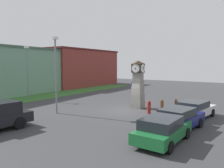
{
  "coord_description": "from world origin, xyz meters",
  "views": [
    {
      "loc": [
        -17.41,
        -10.37,
        4.31
      ],
      "look_at": [
        0.71,
        1.76,
        2.35
      ],
      "focal_mm": 35.0,
      "sensor_mm": 36.0,
      "label": 1
    }
  ],
  "objects": [
    {
      "name": "car_near_tower",
      "position": [
        -3.23,
        -6.19,
        0.75
      ],
      "size": [
        4.58,
        2.45,
        1.46
      ],
      "color": "navy",
      "rests_on": "ground_plane"
    },
    {
      "name": "car_by_building",
      "position": [
        0.69,
        -6.29,
        0.72
      ],
      "size": [
        4.66,
        2.54,
        1.38
      ],
      "color": "silver",
      "rests_on": "ground_plane"
    },
    {
      "name": "bollard_mid_row",
      "position": [
        1.21,
        -3.32,
        0.59
      ],
      "size": [
        0.32,
        0.32,
        1.17
      ],
      "color": "brown",
      "rests_on": "ground_plane"
    },
    {
      "name": "bollard_near_tower",
      "position": [
        0.13,
        -2.55,
        0.57
      ],
      "size": [
        0.31,
        0.31,
        1.13
      ],
      "color": "maroon",
      "rests_on": "ground_plane"
    },
    {
      "name": "street_lamp_near_road",
      "position": [
        -4.37,
        4.24,
        3.84
      ],
      "size": [
        0.5,
        0.24,
        6.68
      ],
      "color": "slate",
      "rests_on": "ground_plane"
    },
    {
      "name": "bollard_far_row",
      "position": [
        2.35,
        -4.25,
        0.56
      ],
      "size": [
        0.26,
        0.26,
        1.11
      ],
      "color": "brown",
      "rests_on": "ground_plane"
    },
    {
      "name": "ground_plane",
      "position": [
        0.0,
        0.0,
        0.0
      ],
      "size": [
        78.23,
        78.23,
        0.0
      ],
      "primitive_type": "plane",
      "color": "#38383A"
    },
    {
      "name": "car_navy_sedan",
      "position": [
        -6.1,
        -6.15,
        0.74
      ],
      "size": [
        4.37,
        2.12,
        1.44
      ],
      "color": "#19602D",
      "rests_on": "ground_plane"
    },
    {
      "name": "street_lamp_far_side",
      "position": [
        -1.22,
        12.77,
        3.74
      ],
      "size": [
        0.5,
        0.24,
        6.48
      ],
      "color": "slate",
      "rests_on": "ground_plane"
    },
    {
      "name": "clock_tower",
      "position": [
        1.79,
        -0.6,
        2.3
      ],
      "size": [
        1.37,
        1.26,
        4.68
      ],
      "color": "gray",
      "rests_on": "ground_plane"
    },
    {
      "name": "storefront_low_left",
      "position": [
        15.77,
        19.93,
        3.62
      ],
      "size": [
        17.21,
        8.37,
        7.23
      ],
      "color": "maroon",
      "rests_on": "ground_plane"
    },
    {
      "name": "pedestrian_near_bench",
      "position": [
        13.9,
        6.58,
        0.98
      ],
      "size": [
        0.44,
        0.46,
        1.71
      ],
      "color": "#264CA5",
      "rests_on": "ground_plane"
    },
    {
      "name": "grass_verge_far",
      "position": [
        -2.58,
        14.34,
        0.02
      ],
      "size": [
        46.94,
        6.16,
        0.04
      ],
      "primitive_type": "cube",
      "color": "#386B2D",
      "rests_on": "ground_plane"
    }
  ]
}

